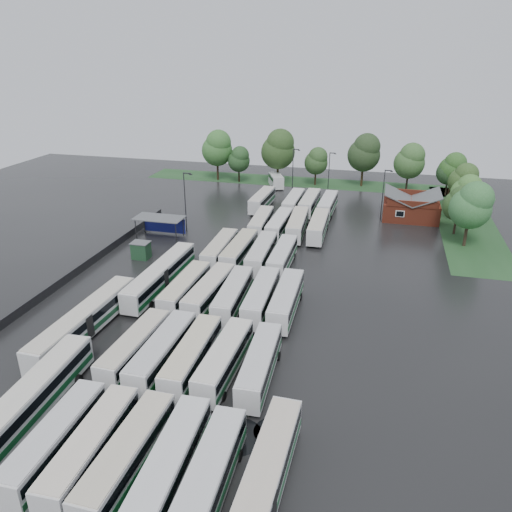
% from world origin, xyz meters
% --- Properties ---
extents(ground, '(160.00, 160.00, 0.00)m').
position_xyz_m(ground, '(0.00, 0.00, 0.00)').
color(ground, black).
rests_on(ground, ground).
extents(brick_building, '(10.07, 8.60, 5.39)m').
position_xyz_m(brick_building, '(24.00, 42.77, 1.87)').
color(brick_building, maroon).
rests_on(brick_building, ground).
extents(wash_shed, '(8.20, 4.20, 3.58)m').
position_xyz_m(wash_shed, '(-17.20, 22.02, 2.99)').
color(wash_shed, '#2D2D30').
rests_on(wash_shed, ground).
extents(utility_hut, '(2.70, 2.20, 2.62)m').
position_xyz_m(utility_hut, '(-16.20, 12.60, 1.32)').
color(utility_hut, '#173A20').
rests_on(utility_hut, ground).
extents(grass_strip_north, '(80.00, 10.00, 0.01)m').
position_xyz_m(grass_strip_north, '(2.00, 64.80, 0.01)').
color(grass_strip_north, '#1E451F').
rests_on(grass_strip_north, ground).
extents(grass_strip_east, '(10.00, 50.00, 0.01)m').
position_xyz_m(grass_strip_east, '(34.00, 42.80, 0.01)').
color(grass_strip_east, '#1E451F').
rests_on(grass_strip_east, ground).
extents(west_fence, '(0.10, 50.00, 1.20)m').
position_xyz_m(west_fence, '(-22.20, 8.00, 0.60)').
color(west_fence, '#2D2D30').
rests_on(west_fence, ground).
extents(bus_r0c0, '(2.71, 11.59, 3.21)m').
position_xyz_m(bus_r0c0, '(-4.33, -25.77, 1.77)').
color(bus_r0c0, silver).
rests_on(bus_r0c0, ground).
extents(bus_r0c1, '(2.85, 11.77, 3.26)m').
position_xyz_m(bus_r0c1, '(-1.17, -25.81, 1.79)').
color(bus_r0c1, silver).
rests_on(bus_r0c1, ground).
extents(bus_r0c2, '(2.68, 11.86, 3.29)m').
position_xyz_m(bus_r0c2, '(1.89, -25.89, 1.81)').
color(bus_r0c2, silver).
rests_on(bus_r0c2, ground).
extents(bus_r0c3, '(2.99, 11.95, 3.30)m').
position_xyz_m(bus_r0c3, '(5.31, -25.75, 1.82)').
color(bus_r0c3, silver).
rests_on(bus_r0c3, ground).
extents(bus_r0c4, '(2.83, 11.91, 3.30)m').
position_xyz_m(bus_r0c4, '(8.42, -26.30, 1.81)').
color(bus_r0c4, silver).
rests_on(bus_r0c4, ground).
extents(bus_r1c0, '(2.84, 11.65, 3.22)m').
position_xyz_m(bus_r1c0, '(-4.31, -12.50, 1.77)').
color(bus_r1c0, silver).
rests_on(bus_r1c0, ground).
extents(bus_r1c1, '(2.71, 12.06, 3.35)m').
position_xyz_m(bus_r1c1, '(-1.29, -12.61, 1.84)').
color(bus_r1c1, silver).
rests_on(bus_r1c1, ground).
extents(bus_r1c2, '(2.67, 11.77, 3.27)m').
position_xyz_m(bus_r1c2, '(1.80, -12.49, 1.80)').
color(bus_r1c2, silver).
rests_on(bus_r1c2, ground).
extents(bus_r1c3, '(2.78, 11.72, 3.24)m').
position_xyz_m(bus_r1c3, '(5.05, -12.24, 1.78)').
color(bus_r1c3, silver).
rests_on(bus_r1c3, ground).
extents(bus_r1c4, '(2.90, 11.52, 3.18)m').
position_xyz_m(bus_r1c4, '(8.59, -12.17, 1.75)').
color(bus_r1c4, silver).
rests_on(bus_r1c4, ground).
extents(bus_r2c0, '(2.71, 11.82, 3.28)m').
position_xyz_m(bus_r2c0, '(-4.35, 1.07, 1.80)').
color(bus_r2c0, silver).
rests_on(bus_r2c0, ground).
extents(bus_r2c1, '(3.12, 12.06, 3.33)m').
position_xyz_m(bus_r2c1, '(-1.14, 1.06, 1.83)').
color(bus_r2c1, silver).
rests_on(bus_r2c1, ground).
extents(bus_r2c2, '(2.95, 11.86, 3.28)m').
position_xyz_m(bus_r2c2, '(1.95, 0.90, 1.80)').
color(bus_r2c2, silver).
rests_on(bus_r2c2, ground).
extents(bus_r2c3, '(2.91, 11.96, 3.31)m').
position_xyz_m(bus_r2c3, '(5.39, 1.33, 1.82)').
color(bus_r2c3, silver).
rests_on(bus_r2c3, ground).
extents(bus_r2c4, '(2.81, 12.08, 3.35)m').
position_xyz_m(bus_r2c4, '(8.47, 1.32, 1.84)').
color(bus_r2c4, silver).
rests_on(bus_r2c4, ground).
extents(bus_r3c0, '(2.70, 11.70, 3.24)m').
position_xyz_m(bus_r3c0, '(-4.27, 14.70, 1.78)').
color(bus_r3c0, silver).
rests_on(bus_r3c0, ground).
extents(bus_r3c1, '(2.67, 12.04, 3.34)m').
position_xyz_m(bus_r3c1, '(-1.28, 14.85, 1.84)').
color(bus_r3c1, silver).
rests_on(bus_r3c1, ground).
extents(bus_r3c2, '(2.93, 12.02, 3.32)m').
position_xyz_m(bus_r3c2, '(2.16, 14.63, 1.83)').
color(bus_r3c2, silver).
rests_on(bus_r3c2, ground).
extents(bus_r3c3, '(2.54, 11.50, 3.19)m').
position_xyz_m(bus_r3c3, '(5.32, 14.46, 1.76)').
color(bus_r3c3, silver).
rests_on(bus_r3c3, ground).
extents(bus_r4c1, '(2.95, 11.54, 3.19)m').
position_xyz_m(bus_r4c1, '(-1.30, 28.38, 1.75)').
color(bus_r4c1, silver).
rests_on(bus_r4c1, ground).
extents(bus_r4c2, '(2.64, 11.62, 3.23)m').
position_xyz_m(bus_r4c2, '(1.97, 28.13, 1.77)').
color(bus_r4c2, silver).
rests_on(bus_r4c2, ground).
extents(bus_r4c3, '(3.18, 12.21, 3.37)m').
position_xyz_m(bus_r4c3, '(5.04, 28.67, 1.85)').
color(bus_r4c3, silver).
rests_on(bus_r4c3, ground).
extents(bus_r4c4, '(2.81, 12.02, 3.33)m').
position_xyz_m(bus_r4c4, '(8.59, 28.68, 1.83)').
color(bus_r4c4, silver).
rests_on(bus_r4c4, ground).
extents(bus_r5c0, '(2.83, 11.73, 3.25)m').
position_xyz_m(bus_r5c0, '(-4.38, 41.78, 1.79)').
color(bus_r5c0, silver).
rests_on(bus_r5c0, ground).
extents(bus_r5c2, '(2.57, 11.70, 3.25)m').
position_xyz_m(bus_r5c2, '(1.95, 41.66, 1.79)').
color(bus_r5c2, silver).
rests_on(bus_r5c2, ground).
extents(bus_r5c3, '(2.71, 11.91, 3.31)m').
position_xyz_m(bus_r5c3, '(5.04, 42.05, 1.82)').
color(bus_r5c3, silver).
rests_on(bus_r5c3, ground).
extents(bus_r5c4, '(2.77, 11.71, 3.24)m').
position_xyz_m(bus_r5c4, '(8.59, 41.80, 1.78)').
color(bus_r5c4, silver).
rests_on(bus_r5c4, ground).
extents(artic_bus_west_a, '(3.41, 18.15, 3.35)m').
position_xyz_m(artic_bus_west_a, '(-9.16, -22.92, 1.86)').
color(artic_bus_west_a, silver).
rests_on(artic_bus_west_a, ground).
extents(artic_bus_west_b, '(2.87, 17.67, 3.27)m').
position_xyz_m(artic_bus_west_b, '(-9.05, 4.09, 1.81)').
color(artic_bus_west_b, silver).
rests_on(artic_bus_west_b, ground).
extents(artic_bus_west_c, '(3.06, 18.00, 3.33)m').
position_xyz_m(artic_bus_west_c, '(-12.10, -9.20, 1.85)').
color(artic_bus_west_c, silver).
rests_on(artic_bus_west_c, ground).
extents(artic_bus_east, '(2.78, 17.48, 3.24)m').
position_xyz_m(artic_bus_east, '(12.25, -26.83, 1.80)').
color(artic_bus_east, silver).
rests_on(artic_bus_east, ground).
extents(minibus, '(4.82, 7.09, 2.91)m').
position_xyz_m(minibus, '(-5.25, 58.77, 1.61)').
color(minibus, silver).
rests_on(minibus, ground).
extents(tree_north_0, '(7.28, 7.28, 12.05)m').
position_xyz_m(tree_north_0, '(-20.22, 61.87, 7.75)').
color(tree_north_0, '#392719').
rests_on(tree_north_0, ground).
extents(tree_north_1, '(5.19, 5.19, 8.60)m').
position_xyz_m(tree_north_1, '(-14.67, 61.09, 5.53)').
color(tree_north_1, black).
rests_on(tree_north_1, ground).
extents(tree_north_2, '(7.81, 7.81, 12.93)m').
position_xyz_m(tree_north_2, '(-5.23, 61.09, 8.32)').
color(tree_north_2, black).
rests_on(tree_north_2, ground).
extents(tree_north_3, '(5.38, 5.38, 8.91)m').
position_xyz_m(tree_north_3, '(3.35, 62.75, 5.73)').
color(tree_north_3, '#382516').
rests_on(tree_north_3, ground).
extents(tree_north_4, '(7.36, 7.36, 12.18)m').
position_xyz_m(tree_north_4, '(13.92, 64.46, 7.84)').
color(tree_north_4, '#3C2B16').
rests_on(tree_north_4, ground).
extents(tree_north_5, '(6.63, 6.63, 10.98)m').
position_xyz_m(tree_north_5, '(23.81, 61.56, 7.07)').
color(tree_north_5, black).
rests_on(tree_north_5, ground).
extents(tree_north_6, '(5.73, 5.73, 9.49)m').
position_xyz_m(tree_north_6, '(32.65, 61.00, 6.10)').
color(tree_north_6, black).
rests_on(tree_north_6, ground).
extents(tree_east_0, '(6.52, 6.52, 10.80)m').
position_xyz_m(tree_east_0, '(32.35, 30.21, 6.94)').
color(tree_east_0, '#392B1E').
rests_on(tree_east_0, ground).
extents(tree_east_1, '(5.20, 5.20, 8.61)m').
position_xyz_m(tree_east_1, '(31.31, 35.72, 5.54)').
color(tree_east_1, '#322319').
rests_on(tree_east_1, ground).
extents(tree_east_2, '(5.38, 5.38, 8.92)m').
position_xyz_m(tree_east_2, '(33.32, 43.34, 5.73)').
color(tree_east_2, '#2E2418').
rests_on(tree_east_2, ground).
extents(tree_east_3, '(5.62, 5.62, 9.31)m').
position_xyz_m(tree_east_3, '(33.75, 51.36, 5.99)').
color(tree_east_3, '#312419').
rests_on(tree_east_3, ground).
extents(tree_east_4, '(5.13, 5.13, 8.50)m').
position_xyz_m(tree_east_4, '(32.06, 60.97, 5.47)').
color(tree_east_4, black).
rests_on(tree_east_4, ground).
extents(lamp_post_ne, '(1.47, 0.29, 9.52)m').
position_xyz_m(lamp_post_ne, '(18.78, 40.18, 5.53)').
color(lamp_post_ne, '#2D2D30').
rests_on(lamp_post_ne, ground).
extents(lamp_post_nw, '(1.61, 0.31, 10.43)m').
position_xyz_m(lamp_post_nw, '(-13.91, 25.68, 6.06)').
color(lamp_post_nw, '#2D2D30').
rests_on(lamp_post_nw, ground).
extents(lamp_post_back_w, '(1.53, 0.30, 9.94)m').
position_xyz_m(lamp_post_back_w, '(-0.38, 53.56, 5.77)').
color(lamp_post_back_w, '#2D2D30').
rests_on(lamp_post_back_w, ground).
extents(lamp_post_back_e, '(1.43, 0.28, 9.29)m').
position_xyz_m(lamp_post_back_e, '(7.22, 54.85, 5.40)').
color(lamp_post_back_e, '#2D2D30').
rests_on(lamp_post_back_e, ground).
extents(puddle_0, '(3.85, 3.85, 0.01)m').
position_xyz_m(puddle_0, '(0.45, -18.73, 0.00)').
color(puddle_0, black).
rests_on(puddle_0, ground).
extents(puddle_1, '(4.60, 4.60, 0.01)m').
position_xyz_m(puddle_1, '(8.54, -20.08, 0.00)').
color(puddle_1, black).
rests_on(puddle_1, ground).
extents(puddle_2, '(7.16, 7.16, 0.01)m').
position_xyz_m(puddle_2, '(-5.53, 2.53, 0.00)').
color(puddle_2, black).
rests_on(puddle_2, ground).
extents(puddle_3, '(4.04, 4.04, 0.01)m').
position_xyz_m(puddle_3, '(7.42, -3.20, 0.00)').
color(puddle_3, black).
rests_on(puddle_3, ground).
extents(puddle_4, '(3.62, 3.62, 0.01)m').
position_xyz_m(puddle_4, '(11.53, -18.76, 0.00)').
color(puddle_4, black).
rests_on(puddle_4, ground).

